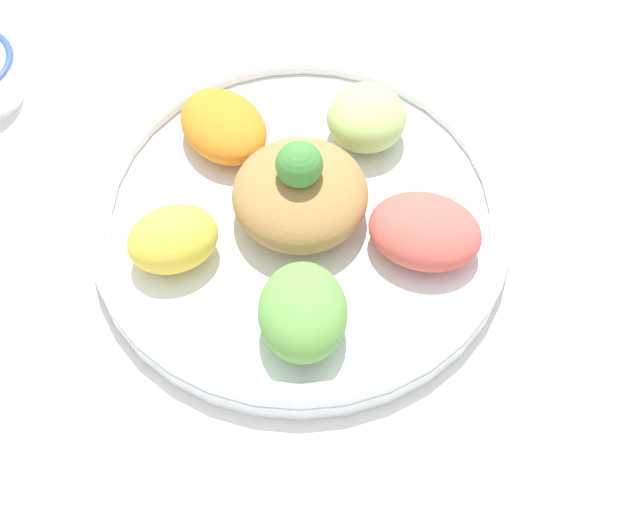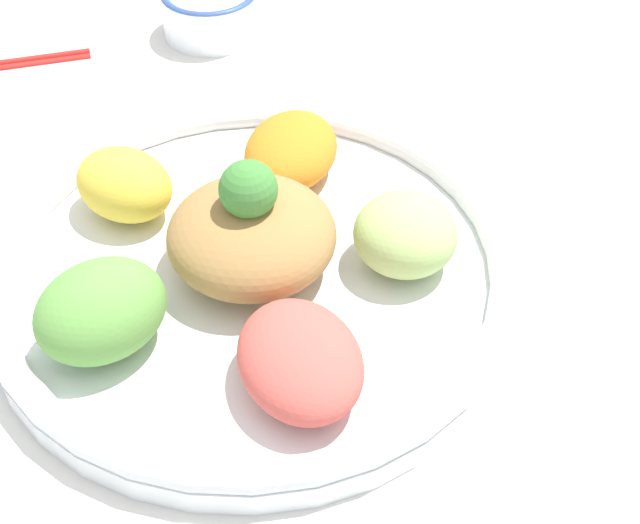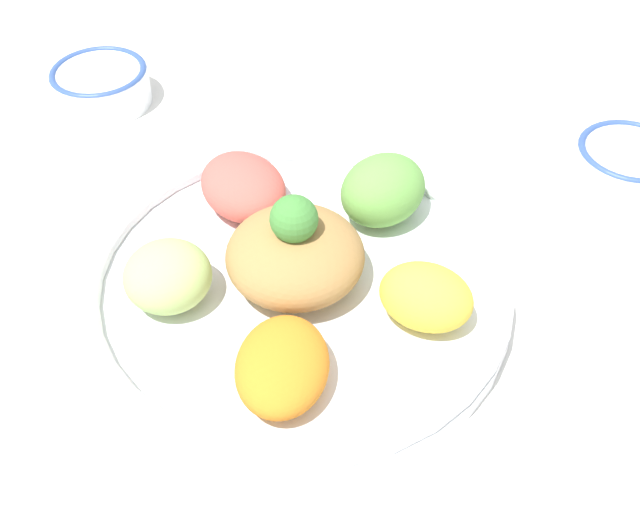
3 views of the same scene
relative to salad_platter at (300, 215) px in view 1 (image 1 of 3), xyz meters
The scene contains 2 objects.
ground_plane 0.04m from the salad_platter, 80.86° to the right, with size 2.40×2.40×0.00m, color white.
salad_platter is the anchor object (origin of this frame).
Camera 1 is at (-0.41, -0.15, 0.67)m, focal length 50.00 mm.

